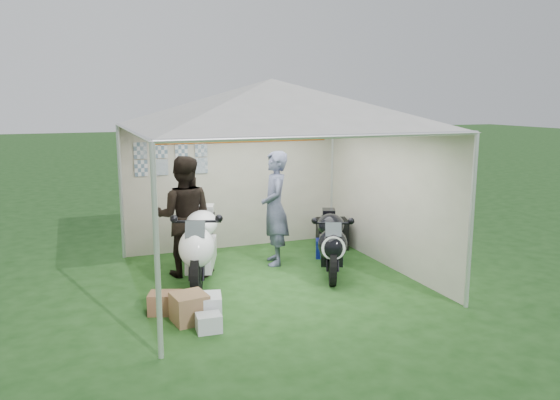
# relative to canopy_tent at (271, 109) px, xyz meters

# --- Properties ---
(ground) EXTENTS (80.00, 80.00, 0.00)m
(ground) POSITION_rel_canopy_tent_xyz_m (0.00, -0.03, -2.58)
(ground) COLOR #1C4615
(ground) RESTS_ON ground
(canopy_tent) EXTENTS (5.66, 5.66, 3.00)m
(canopy_tent) POSITION_rel_canopy_tent_xyz_m (0.00, 0.00, 0.00)
(canopy_tent) COLOR silver
(canopy_tent) RESTS_ON ground
(motorcycle_white) EXTENTS (1.00, 2.15, 1.09)m
(motorcycle_white) POSITION_rel_canopy_tent_xyz_m (-1.04, 0.21, -1.97)
(motorcycle_white) COLOR black
(motorcycle_white) RESTS_ON ground
(motorcycle_black) EXTENTS (1.00, 1.82, 0.95)m
(motorcycle_black) POSITION_rel_canopy_tent_xyz_m (0.96, -0.11, -2.04)
(motorcycle_black) COLOR black
(motorcycle_black) RESTS_ON ground
(paddock_stand) EXTENTS (0.49, 0.41, 0.32)m
(paddock_stand) POSITION_rel_canopy_tent_xyz_m (1.31, 0.70, -2.42)
(paddock_stand) COLOR #1623BC
(paddock_stand) RESTS_ON ground
(person_dark_jacket) EXTENTS (1.09, 0.97, 1.87)m
(person_dark_jacket) POSITION_rel_canopy_tent_xyz_m (-1.19, 0.66, -1.64)
(person_dark_jacket) COLOR black
(person_dark_jacket) RESTS_ON ground
(person_blue_jacket) EXTENTS (0.60, 0.77, 1.88)m
(person_blue_jacket) POSITION_rel_canopy_tent_xyz_m (0.32, 0.70, -1.63)
(person_blue_jacket) COLOR slate
(person_blue_jacket) RESTS_ON ground
(equipment_box) EXTENTS (0.65, 0.58, 0.54)m
(equipment_box) POSITION_rel_canopy_tent_xyz_m (1.64, 1.23, -2.30)
(equipment_box) COLOR black
(equipment_box) RESTS_ON ground
(crate_0) EXTENTS (0.54, 0.46, 0.32)m
(crate_0) POSITION_rel_canopy_tent_xyz_m (-1.36, -1.19, -2.42)
(crate_0) COLOR silver
(crate_0) RESTS_ON ground
(crate_1) EXTENTS (0.46, 0.46, 0.36)m
(crate_1) POSITION_rel_canopy_tent_xyz_m (-1.52, -1.19, -2.40)
(crate_1) COLOR olive
(crate_1) RESTS_ON ground
(crate_2) EXTENTS (0.30, 0.26, 0.21)m
(crate_2) POSITION_rel_canopy_tent_xyz_m (-1.36, -1.56, -2.47)
(crate_2) COLOR silver
(crate_2) RESTS_ON ground
(crate_3) EXTENTS (0.48, 0.41, 0.27)m
(crate_3) POSITION_rel_canopy_tent_xyz_m (-1.75, -0.81, -2.44)
(crate_3) COLOR brown
(crate_3) RESTS_ON ground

